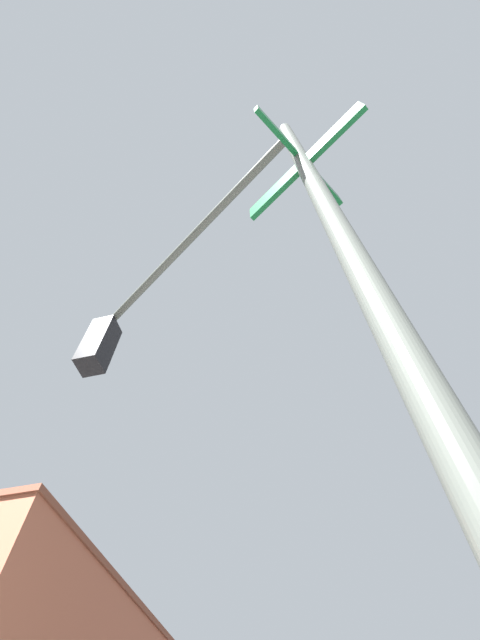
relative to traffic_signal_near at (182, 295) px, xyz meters
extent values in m
cylinder|color=#474C47|center=(-0.74, -1.17, -1.30)|extent=(0.12, 0.12, 6.17)
cylinder|color=#474C47|center=(0.09, 0.15, 1.38)|extent=(1.74, 2.68, 0.09)
cube|color=black|center=(0.92, 1.46, 0.93)|extent=(0.28, 0.28, 0.80)
sphere|color=red|center=(1.00, 1.59, 1.18)|extent=(0.18, 0.18, 0.18)
sphere|color=orange|center=(1.00, 1.59, 0.93)|extent=(0.18, 0.18, 0.18)
sphere|color=green|center=(1.00, 1.59, 0.68)|extent=(0.18, 0.18, 0.18)
cube|color=#0F5128|center=(-0.74, -1.17, 0.26)|extent=(0.62, 0.95, 0.20)
cube|color=#0F5128|center=(-0.74, -1.17, 0.48)|extent=(0.87, 0.57, 0.20)
cube|color=brown|center=(25.45, 21.15, 9.60)|extent=(22.43, 15.39, 0.40)
camera|label=1|loc=(-1.57, -0.87, -2.94)|focal=22.91mm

